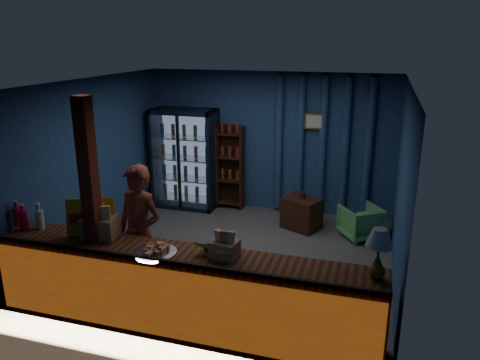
% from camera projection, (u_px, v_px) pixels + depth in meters
% --- Properties ---
extents(ground, '(4.60, 4.60, 0.00)m').
position_uv_depth(ground, '(233.00, 256.00, 7.07)').
color(ground, '#515154').
rests_on(ground, ground).
extents(room_walls, '(4.60, 4.60, 4.60)m').
position_uv_depth(room_walls, '(233.00, 156.00, 6.61)').
color(room_walls, navy).
rests_on(room_walls, ground).
extents(counter, '(4.40, 0.57, 0.99)m').
position_uv_depth(counter, '(181.00, 291.00, 5.19)').
color(counter, brown).
rests_on(counter, ground).
extents(support_post, '(0.16, 0.16, 2.60)m').
position_uv_depth(support_post, '(92.00, 212.00, 5.25)').
color(support_post, '#9B3616').
rests_on(support_post, ground).
extents(beverage_cooler, '(1.20, 0.62, 1.90)m').
position_uv_depth(beverage_cooler, '(187.00, 159.00, 8.98)').
color(beverage_cooler, black).
rests_on(beverage_cooler, ground).
extents(bottle_shelf, '(0.50, 0.28, 1.60)m').
position_uv_depth(bottle_shelf, '(231.00, 167.00, 8.92)').
color(bottle_shelf, '#3E1F13').
rests_on(bottle_shelf, ground).
extents(curtain_folds, '(1.74, 0.14, 2.50)m').
position_uv_depth(curtain_folds, '(322.00, 146.00, 8.37)').
color(curtain_folds, navy).
rests_on(curtain_folds, room_walls).
extents(framed_picture, '(0.36, 0.04, 0.28)m').
position_uv_depth(framed_picture, '(315.00, 122.00, 8.24)').
color(framed_picture, gold).
rests_on(framed_picture, room_walls).
extents(shopkeeper, '(0.70, 0.53, 1.73)m').
position_uv_depth(shopkeeper, '(140.00, 234.00, 5.74)').
color(shopkeeper, brown).
rests_on(shopkeeper, ground).
extents(green_chair, '(0.82, 0.82, 0.54)m').
position_uv_depth(green_chair, '(361.00, 222.00, 7.67)').
color(green_chair, '#5EBC6B').
rests_on(green_chair, ground).
extents(side_table, '(0.73, 0.65, 0.66)m').
position_uv_depth(side_table, '(301.00, 213.00, 8.03)').
color(side_table, '#3E1F13').
rests_on(side_table, ground).
extents(yellow_sign, '(0.54, 0.32, 0.44)m').
position_uv_depth(yellow_sign, '(91.00, 217.00, 5.45)').
color(yellow_sign, yellow).
rests_on(yellow_sign, counter).
extents(soda_bottles, '(0.44, 0.18, 0.32)m').
position_uv_depth(soda_bottles, '(27.00, 218.00, 5.67)').
color(soda_bottles, red).
rests_on(soda_bottles, counter).
extents(snack_box_left, '(0.43, 0.37, 0.40)m').
position_uv_depth(snack_box_left, '(100.00, 226.00, 5.40)').
color(snack_box_left, tan).
rests_on(snack_box_left, counter).
extents(snack_box_centre, '(0.31, 0.26, 0.30)m').
position_uv_depth(snack_box_centre, '(224.00, 248.00, 4.92)').
color(snack_box_centre, tan).
rests_on(snack_box_centre, counter).
extents(pastry_tray, '(0.47, 0.47, 0.08)m').
position_uv_depth(pastry_tray, '(155.00, 251.00, 5.02)').
color(pastry_tray, silver).
rests_on(pastry_tray, counter).
extents(banana_bunches, '(0.48, 0.29, 0.16)m').
position_uv_depth(banana_bunches, '(215.00, 249.00, 4.96)').
color(banana_bunches, gold).
rests_on(banana_bunches, counter).
extents(table_lamp, '(0.26, 0.26, 0.51)m').
position_uv_depth(table_lamp, '(379.00, 240.00, 4.41)').
color(table_lamp, black).
rests_on(table_lamp, counter).
extents(pineapple, '(0.16, 0.16, 0.27)m').
position_uv_depth(pineapple, '(377.00, 269.00, 4.46)').
color(pineapple, olive).
rests_on(pineapple, counter).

